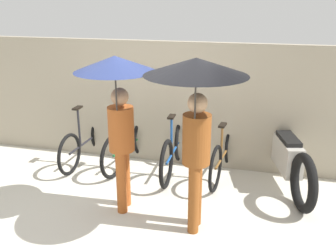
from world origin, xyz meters
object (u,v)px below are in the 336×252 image
object	(u,v)px
pedestrian_leading	(118,95)
motorcycle	(287,157)
parked_bicycle_0	(86,141)
pedestrian_center	(196,96)
parked_bicycle_2	(174,150)
parked_bicycle_1	(129,144)
parked_bicycle_3	(224,154)

from	to	relation	value
pedestrian_leading	motorcycle	xyz separation A→B (m)	(2.06, 1.32, -1.13)
parked_bicycle_0	motorcycle	xyz separation A→B (m)	(3.24, -0.06, 0.08)
motorcycle	pedestrian_leading	bearing A→B (deg)	108.19
pedestrian_leading	pedestrian_center	distance (m)	1.00
parked_bicycle_0	parked_bicycle_2	world-z (taller)	parked_bicycle_2
parked_bicycle_0	parked_bicycle_1	xyz separation A→B (m)	(0.77, 0.01, 0.01)
pedestrian_leading	motorcycle	size ratio (longest dim) A/B	0.93
parked_bicycle_1	parked_bicycle_2	distance (m)	0.78
pedestrian_leading	motorcycle	world-z (taller)	pedestrian_leading
pedestrian_leading	pedestrian_center	size ratio (longest dim) A/B	0.98
parked_bicycle_0	parked_bicycle_2	size ratio (longest dim) A/B	1.01
pedestrian_leading	motorcycle	bearing A→B (deg)	-152.82
parked_bicycle_0	parked_bicycle_2	bearing A→B (deg)	-91.27
pedestrian_leading	parked_bicycle_0	bearing A→B (deg)	-55.18
parked_bicycle_0	parked_bicycle_1	bearing A→B (deg)	-87.87
parked_bicycle_3	motorcycle	size ratio (longest dim) A/B	0.78
parked_bicycle_2	parked_bicycle_3	xyz separation A→B (m)	(0.77, 0.06, -0.02)
parked_bicycle_2	pedestrian_center	world-z (taller)	pedestrian_center
pedestrian_center	parked_bicycle_0	bearing A→B (deg)	-36.83
pedestrian_leading	parked_bicycle_2	bearing A→B (deg)	-111.23
parked_bicycle_3	pedestrian_center	distance (m)	2.06
parked_bicycle_1	pedestrian_center	distance (m)	2.48
parked_bicycle_3	pedestrian_center	bearing A→B (deg)	179.98
parked_bicycle_2	parked_bicycle_0	bearing A→B (deg)	85.88
parked_bicycle_1	motorcycle	world-z (taller)	parked_bicycle_1
parked_bicycle_0	parked_bicycle_1	size ratio (longest dim) A/B	1.03
parked_bicycle_3	parked_bicycle_1	bearing A→B (deg)	95.33
pedestrian_center	motorcycle	size ratio (longest dim) A/B	0.95
pedestrian_center	motorcycle	xyz separation A→B (m)	(1.09, 1.54, -1.23)
parked_bicycle_1	parked_bicycle_3	bearing A→B (deg)	-81.83
parked_bicycle_3	pedestrian_center	world-z (taller)	pedestrian_center
parked_bicycle_0	motorcycle	world-z (taller)	parked_bicycle_0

